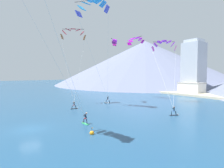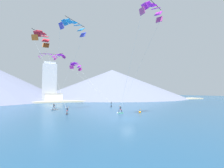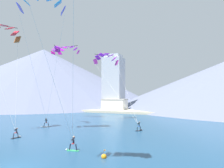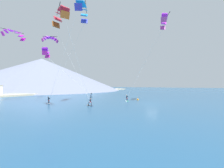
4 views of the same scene
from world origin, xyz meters
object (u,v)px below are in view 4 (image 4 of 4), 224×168
object	(u,v)px
kitesurfer_near_trail	(89,104)
kitesurfer_far_left	(127,99)
kitesurfer_mid_center	(49,102)
parafoil_kite_distant_high_outer	(14,33)
parafoil_kite_distant_low_drift	(50,39)
race_marker_buoy	(138,100)
kitesurfer_near_lead	(91,96)
parafoil_kite_near_trail	(61,15)
parafoil_kite_mid_center	(82,10)
parafoil_kite_near_lead	(46,52)
parafoil_kite_far_left	(164,20)

from	to	relation	value
kitesurfer_near_trail	kitesurfer_far_left	distance (m)	11.88
kitesurfer_mid_center	parafoil_kite_distant_high_outer	world-z (taller)	parafoil_kite_distant_high_outer
parafoil_kite_distant_low_drift	race_marker_buoy	bearing A→B (deg)	-42.46
kitesurfer_mid_center	parafoil_kite_distant_low_drift	world-z (taller)	parafoil_kite_distant_low_drift
kitesurfer_near_lead	parafoil_kite_distant_high_outer	world-z (taller)	parafoil_kite_distant_high_outer
parafoil_kite_near_trail	parafoil_kite_distant_high_outer	distance (m)	19.15
parafoil_kite_mid_center	kitesurfer_near_lead	bearing A→B (deg)	31.99
kitesurfer_near_trail	race_marker_buoy	size ratio (longest dim) A/B	1.73
parafoil_kite_distant_low_drift	parafoil_kite_near_lead	bearing A→B (deg)	58.62
kitesurfer_near_trail	kitesurfer_mid_center	world-z (taller)	kitesurfer_mid_center
parafoil_kite_near_trail	parafoil_kite_distant_high_outer	size ratio (longest dim) A/B	2.87
parafoil_kite_distant_high_outer	race_marker_buoy	world-z (taller)	parafoil_kite_distant_high_outer
kitesurfer_far_left	parafoil_kite_distant_low_drift	bearing A→B (deg)	130.93
kitesurfer_mid_center	parafoil_kite_far_left	xyz separation A→B (m)	(16.47, -22.09, 19.92)
kitesurfer_near_lead	parafoil_kite_mid_center	size ratio (longest dim) A/B	0.08
kitesurfer_near_lead	kitesurfer_mid_center	size ratio (longest dim) A/B	0.97
parafoil_kite_near_lead	kitesurfer_mid_center	bearing A→B (deg)	-123.18
kitesurfer_near_trail	kitesurfer_far_left	world-z (taller)	kitesurfer_far_left
kitesurfer_mid_center	kitesurfer_far_left	bearing A→B (deg)	-43.11
parafoil_kite_mid_center	parafoil_kite_distant_high_outer	bearing A→B (deg)	108.71
parafoil_kite_near_lead	parafoil_kite_distant_high_outer	distance (m)	10.31
kitesurfer_far_left	parafoil_kite_far_left	size ratio (longest dim) A/B	0.09
parafoil_kite_near_trail	parafoil_kite_distant_high_outer	xyz separation A→B (m)	(1.10, 19.11, 0.29)
kitesurfer_near_trail	race_marker_buoy	distance (m)	16.77
kitesurfer_far_left	race_marker_buoy	distance (m)	4.90
kitesurfer_near_trail	parafoil_kite_near_trail	xyz separation A→B (m)	(-5.58, 2.10, 16.86)
kitesurfer_near_trail	parafoil_kite_near_trail	world-z (taller)	parafoil_kite_near_trail
kitesurfer_mid_center	parafoil_kite_distant_low_drift	bearing A→B (deg)	45.39
parafoil_kite_far_left	parafoil_kite_distant_high_outer	size ratio (longest dim) A/B	3.39
parafoil_kite_near_trail	parafoil_kite_far_left	size ratio (longest dim) A/B	0.85
kitesurfer_mid_center	kitesurfer_far_left	world-z (taller)	kitesurfer_far_left
kitesurfer_near_lead	race_marker_buoy	xyz separation A→B (m)	(0.25, -16.93, -0.33)
parafoil_kite_distant_high_outer	parafoil_kite_distant_low_drift	bearing A→B (deg)	-71.53
kitesurfer_near_lead	parafoil_kite_near_lead	bearing A→B (deg)	137.16
parafoil_kite_far_left	parafoil_kite_mid_center	bearing A→B (deg)	128.27
parafoil_kite_mid_center	kitesurfer_far_left	bearing A→B (deg)	-34.03
parafoil_kite_near_lead	parafoil_kite_distant_low_drift	world-z (taller)	parafoil_kite_distant_low_drift
parafoil_kite_near_trail	parafoil_kite_mid_center	xyz separation A→B (m)	(7.13, 1.32, 4.36)
race_marker_buoy	parafoil_kite_near_lead	bearing A→B (deg)	111.88
parafoil_kite_near_lead	parafoil_kite_distant_high_outer	bearing A→B (deg)	-175.16
kitesurfer_near_trail	parafoil_kite_near_lead	bearing A→B (deg)	76.14
parafoil_kite_distant_low_drift	kitesurfer_near_lead	bearing A→B (deg)	3.76
kitesurfer_mid_center	parafoil_kite_far_left	bearing A→B (deg)	-53.30
parafoil_kite_near_trail	kitesurfer_far_left	bearing A→B (deg)	-17.48
kitesurfer_near_trail	parafoil_kite_near_trail	distance (m)	17.88
parafoil_kite_distant_low_drift	parafoil_kite_distant_high_outer	bearing A→B (deg)	108.47
kitesurfer_mid_center	parafoil_kite_far_left	distance (m)	34.00
kitesurfer_mid_center	parafoil_kite_mid_center	size ratio (longest dim) A/B	0.08
parafoil_kite_mid_center	parafoil_kite_far_left	size ratio (longest dim) A/B	1.06
kitesurfer_far_left	parafoil_kite_far_left	xyz separation A→B (m)	(2.49, -9.01, 19.90)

